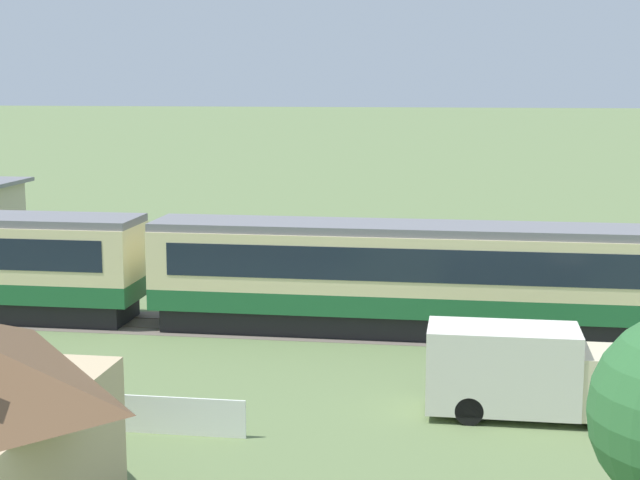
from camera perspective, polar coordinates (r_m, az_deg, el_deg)
passenger_train at (r=36.87m, az=6.42°, el=-1.96°), size 106.56×3.14×4.18m
railway_track at (r=37.49m, az=13.05°, el=-5.58°), size 151.39×3.60×0.04m
delivery_truck_cream at (r=28.62m, az=12.03°, el=-7.52°), size 6.11×2.12×2.59m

